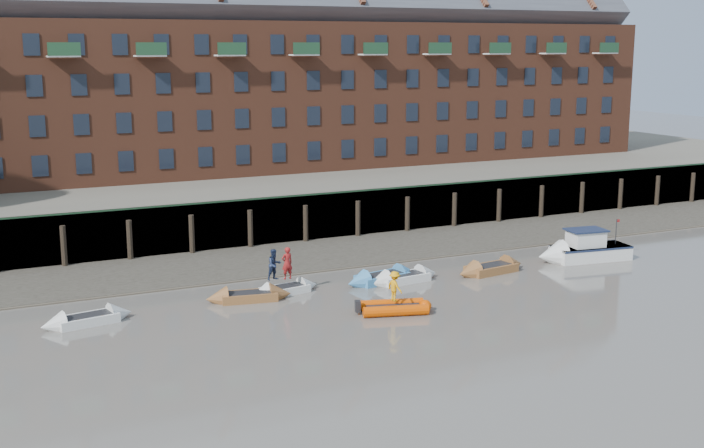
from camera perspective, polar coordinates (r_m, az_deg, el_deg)
ground at (r=41.36m, az=6.09°, el=-7.49°), size 220.00×220.00×0.00m
foreshore at (r=56.84m, az=-3.42°, el=-2.14°), size 110.00×8.00×0.50m
mud_band at (r=53.79m, az=-2.06°, el=-2.92°), size 110.00×1.60×0.10m
river_wall at (r=60.48m, az=-5.00°, el=0.22°), size 110.00×1.23×3.30m
bank_terrace at (r=73.20m, az=-8.75°, el=2.12°), size 110.00×28.00×3.20m
apartment_terrace at (r=73.18m, az=-9.25°, el=10.94°), size 80.60×15.56×20.98m
rowboat_0 at (r=45.26m, az=-16.74°, el=-5.93°), size 4.68×2.06×1.31m
rowboat_2 at (r=47.51m, az=-6.68°, el=-4.67°), size 4.74×2.11×1.33m
rowboat_3 at (r=48.67m, az=-4.36°, el=-4.25°), size 4.27×1.87×1.20m
rowboat_4 at (r=50.83m, az=1.98°, el=-3.50°), size 4.99×2.20×1.40m
rowboat_5 at (r=50.90m, az=3.35°, el=-3.50°), size 4.78×1.87×1.35m
rowboat_6 at (r=53.46m, az=8.99°, el=-2.87°), size 5.08×2.11×1.43m
rib_tender at (r=45.20m, az=2.89°, el=-5.40°), size 3.76×2.57×0.63m
motor_launch at (r=57.38m, az=14.32°, el=-1.69°), size 6.39×2.80×2.55m
person_rower_a at (r=48.32m, az=-4.22°, el=-2.54°), size 0.71×0.52×1.80m
person_rower_b at (r=48.21m, az=-5.04°, el=-2.63°), size 0.96×0.82×1.72m
person_rib_crew at (r=44.96m, az=2.78°, el=-4.04°), size 0.77×1.10×1.56m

